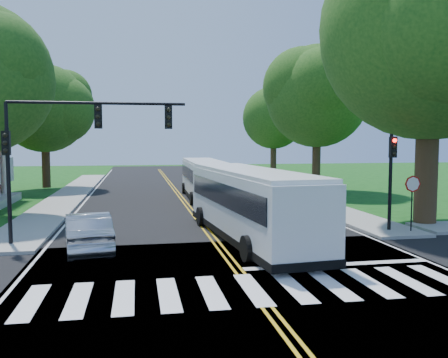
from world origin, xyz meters
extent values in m
plane|color=#104211|center=(0.00, 0.00, 0.00)|extent=(140.00, 140.00, 0.00)
cube|color=black|center=(0.00, 18.00, 0.01)|extent=(14.00, 96.00, 0.01)
cube|color=black|center=(0.00, 0.00, 0.01)|extent=(60.00, 12.00, 0.01)
cube|color=gold|center=(0.00, 22.00, 0.01)|extent=(0.36, 70.00, 0.01)
cube|color=silver|center=(-6.80, 22.00, 0.01)|extent=(0.12, 70.00, 0.01)
cube|color=silver|center=(6.80, 22.00, 0.01)|extent=(0.12, 70.00, 0.01)
cube|color=silver|center=(0.00, -0.50, 0.02)|extent=(12.60, 3.00, 0.01)
cube|color=silver|center=(3.50, 1.60, 0.02)|extent=(6.60, 0.40, 0.01)
cube|color=gray|center=(-8.30, 25.00, 0.07)|extent=(2.60, 40.00, 0.15)
cube|color=gray|center=(8.30, 25.00, 0.07)|extent=(2.60, 40.00, 0.15)
cylinder|color=#382516|center=(11.00, 8.00, 3.15)|extent=(1.10, 1.10, 6.00)
sphere|color=#3F6A1F|center=(11.00, 8.00, 9.66)|extent=(10.80, 10.80, 10.80)
cylinder|color=#382516|center=(-11.00, 30.00, 2.35)|extent=(0.70, 0.70, 4.40)
sphere|color=#3F6A1F|center=(-11.00, 30.00, 7.02)|extent=(7.60, 7.60, 7.60)
cylinder|color=#382516|center=(11.50, 24.00, 2.65)|extent=(0.70, 0.70, 5.00)
sphere|color=#3F6A1F|center=(11.50, 24.00, 7.88)|extent=(8.40, 8.40, 8.40)
cylinder|color=#382516|center=(12.50, 40.00, 2.35)|extent=(0.70, 0.70, 4.40)
sphere|color=#3F6A1F|center=(12.50, 40.00, 6.89)|extent=(7.20, 7.20, 7.20)
cylinder|color=silver|center=(-12.40, 22.20, 2.10)|extent=(0.50, 0.50, 4.20)
cylinder|color=black|center=(-8.20, 6.50, 2.45)|extent=(0.16, 0.16, 4.60)
cube|color=black|center=(-8.20, 6.35, 4.15)|extent=(0.30, 0.22, 0.95)
sphere|color=black|center=(-8.20, 6.21, 4.45)|extent=(0.18, 0.18, 0.18)
cylinder|color=black|center=(-4.70, 6.50, 5.75)|extent=(7.00, 0.12, 0.12)
cube|color=black|center=(-4.70, 6.35, 5.20)|extent=(0.30, 0.22, 0.95)
cube|color=black|center=(-1.90, 6.35, 5.20)|extent=(0.30, 0.22, 0.95)
cylinder|color=black|center=(8.20, 6.50, 2.35)|extent=(0.16, 0.16, 4.40)
cube|color=black|center=(8.20, 6.35, 3.95)|extent=(0.30, 0.22, 0.95)
sphere|color=#FF0A05|center=(8.20, 6.21, 4.25)|extent=(0.18, 0.18, 0.18)
cylinder|color=black|center=(9.00, 6.00, 1.25)|extent=(0.06, 0.06, 2.20)
cylinder|color=#A50A07|center=(9.00, 5.97, 2.30)|extent=(0.76, 0.04, 0.76)
cube|color=silver|center=(1.50, 6.13, 1.53)|extent=(3.52, 11.70, 2.68)
cube|color=black|center=(1.50, 6.13, 2.01)|extent=(3.51, 10.90, 0.93)
cube|color=black|center=(0.98, 11.91, 1.87)|extent=(2.39, 0.31, 1.56)
cube|color=orange|center=(0.98, 11.91, 2.75)|extent=(1.66, 0.25, 0.31)
cube|color=black|center=(1.50, 6.13, 0.33)|extent=(3.57, 11.80, 0.29)
cube|color=silver|center=(1.50, 6.13, 2.92)|extent=(3.43, 11.35, 0.21)
cylinder|color=black|center=(2.42, 10.03, 0.48)|extent=(0.40, 0.96, 0.94)
cylinder|color=black|center=(-0.10, 9.80, 0.48)|extent=(0.40, 0.96, 0.94)
cylinder|color=black|center=(3.08, 2.74, 0.48)|extent=(0.40, 0.96, 0.94)
cylinder|color=black|center=(0.55, 2.51, 0.48)|extent=(0.40, 0.96, 0.94)
cube|color=silver|center=(1.60, 20.80, 1.42)|extent=(2.52, 10.76, 2.50)
cube|color=black|center=(1.60, 20.80, 1.87)|extent=(2.58, 10.02, 0.86)
cube|color=black|center=(1.71, 26.21, 1.74)|extent=(2.23, 0.14, 1.45)
cube|color=orange|center=(1.71, 26.21, 2.56)|extent=(1.55, 0.13, 0.29)
cube|color=black|center=(1.60, 20.80, 0.31)|extent=(2.57, 10.87, 0.27)
cube|color=silver|center=(1.60, 20.80, 2.72)|extent=(2.47, 10.44, 0.20)
cylinder|color=black|center=(2.85, 24.32, 0.45)|extent=(0.31, 0.88, 0.87)
cylinder|color=black|center=(0.49, 24.36, 0.45)|extent=(0.31, 0.88, 0.87)
cylinder|color=black|center=(2.72, 17.51, 0.45)|extent=(0.31, 0.88, 0.87)
cylinder|color=black|center=(0.36, 17.55, 0.45)|extent=(0.31, 0.88, 0.87)
imported|color=#A6A8AD|center=(-5.09, 5.14, 0.76)|extent=(2.29, 4.76, 1.50)
imported|color=silver|center=(5.80, 12.34, 0.68)|extent=(2.66, 5.00, 1.34)
imported|color=black|center=(5.42, 15.12, 0.65)|extent=(1.85, 4.43, 1.28)
camera|label=1|loc=(-3.21, -13.35, 4.24)|focal=38.00mm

